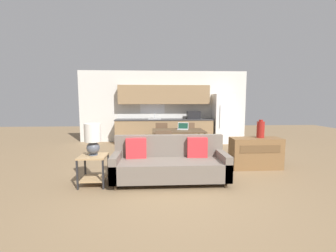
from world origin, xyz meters
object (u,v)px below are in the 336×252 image
(table_lamp, at_px, (93,137))
(dining_chair_far_left, at_px, (161,134))
(dining_chair_near_left, at_px, (163,144))
(dining_table, at_px, (178,132))
(refrigerator, at_px, (223,118))
(side_table, at_px, (94,165))
(vase, at_px, (261,129))
(couch, at_px, (170,164))
(laptop, at_px, (183,128))
(credenza, at_px, (256,153))
(dining_chair_far_right, at_px, (190,134))

(table_lamp, xyz_separation_m, dining_chair_far_left, (1.35, 3.14, -0.41))
(dining_chair_far_left, bearing_deg, dining_chair_near_left, -84.24)
(dining_table, xyz_separation_m, dining_chair_far_left, (-0.48, 0.84, -0.18))
(refrigerator, bearing_deg, dining_chair_far_left, -157.90)
(refrigerator, distance_m, side_table, 5.55)
(side_table, height_order, vase, vase)
(couch, bearing_deg, dining_chair_far_left, 91.67)
(table_lamp, distance_m, laptop, 3.17)
(laptop, bearing_deg, credenza, -35.15)
(couch, height_order, table_lamp, table_lamp)
(refrigerator, relative_size, couch, 0.83)
(dining_chair_near_left, height_order, dining_chair_far_right, same)
(couch, xyz_separation_m, dining_chair_far_left, (-0.09, 3.04, 0.14))
(side_table, bearing_deg, dining_chair_near_left, 47.50)
(table_lamp, relative_size, credenza, 0.51)
(side_table, distance_m, dining_chair_far_left, 3.44)
(refrigerator, xyz_separation_m, side_table, (-3.68, -4.11, -0.53))
(dining_table, relative_size, couch, 0.69)
(dining_table, height_order, dining_chair_near_left, dining_chair_near_left)
(table_lamp, distance_m, vase, 3.71)
(dining_chair_far_left, bearing_deg, vase, -39.25)
(dining_table, bearing_deg, laptop, 46.19)
(credenza, distance_m, dining_chair_far_left, 3.15)
(dining_table, relative_size, side_table, 2.67)
(credenza, distance_m, laptop, 2.26)
(dining_chair_far_right, bearing_deg, credenza, -70.50)
(couch, height_order, dining_chair_far_right, couch)
(couch, bearing_deg, refrigerator, 60.61)
(dining_chair_far_left, xyz_separation_m, laptop, (0.63, -0.67, 0.28))
(side_table, distance_m, dining_chair_near_left, 2.00)
(dining_chair_near_left, bearing_deg, credenza, 159.00)
(refrigerator, distance_m, couch, 4.61)
(side_table, distance_m, credenza, 3.60)
(dining_chair_far_right, bearing_deg, dining_chair_far_left, 171.80)
(vase, bearing_deg, refrigerator, 88.65)
(dining_chair_far_left, relative_size, dining_chair_near_left, 1.00)
(credenza, bearing_deg, couch, -160.24)
(laptop, bearing_deg, dining_chair_far_left, 145.45)
(couch, height_order, dining_chair_far_left, couch)
(dining_chair_far_right, distance_m, laptop, 0.79)
(table_lamp, height_order, dining_chair_far_right, table_lamp)
(refrigerator, height_order, dining_chair_near_left, refrigerator)
(dining_table, relative_size, table_lamp, 2.54)
(couch, xyz_separation_m, table_lamp, (-1.44, -0.11, 0.55))
(couch, bearing_deg, laptop, 77.00)
(dining_chair_near_left, bearing_deg, dining_chair_far_right, -124.62)
(table_lamp, distance_m, dining_chair_far_right, 3.91)
(vase, bearing_deg, side_table, -165.89)
(dining_table, xyz_separation_m, credenza, (1.67, -1.46, -0.30))
(refrigerator, distance_m, dining_chair_far_left, 2.56)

